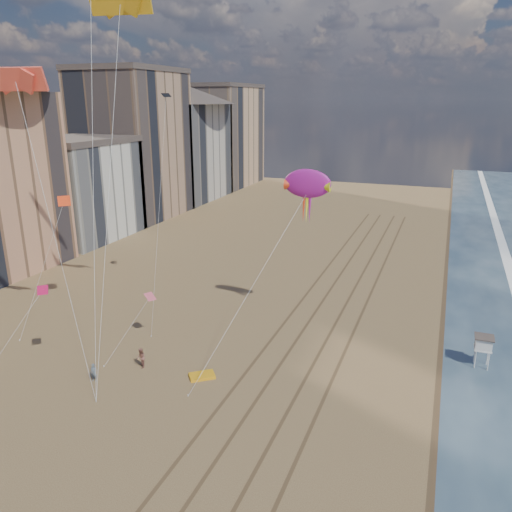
# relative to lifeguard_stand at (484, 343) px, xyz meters

# --- Properties ---
(wet_sand) EXTENTS (260.00, 260.00, 0.00)m
(wet_sand) POSITION_rel_lifeguard_stand_xyz_m (0.82, 9.53, -2.28)
(wet_sand) COLOR #42301E
(wet_sand) RESTS_ON ground
(tracks) EXTENTS (7.68, 120.00, 0.01)m
(tracks) POSITION_rel_lifeguard_stand_xyz_m (-15.63, -0.47, -2.27)
(tracks) COLOR brown
(tracks) RESTS_ON ground
(buildings) EXTENTS (34.72, 131.35, 29.00)m
(buildings) POSITION_rel_lifeguard_stand_xyz_m (-63.91, 35.11, 11.27)
(buildings) COLOR #C6B284
(buildings) RESTS_ON ground
(lifeguard_stand) EXTENTS (1.64, 1.64, 2.96)m
(lifeguard_stand) POSITION_rel_lifeguard_stand_xyz_m (0.00, 0.00, 0.00)
(lifeguard_stand) COLOR silver
(lifeguard_stand) RESTS_ON ground
(grounded_kite) EXTENTS (2.55, 2.42, 0.25)m
(grounded_kite) POSITION_rel_lifeguard_stand_xyz_m (-22.65, -10.74, -2.16)
(grounded_kite) COLOR orange
(grounded_kite) RESTS_ON ground
(show_kite) EXTENTS (4.92, 8.32, 21.77)m
(show_kite) POSITION_rel_lifeguard_stand_xyz_m (-17.16, 1.79, 12.98)
(show_kite) COLOR #A11887
(show_kite) RESTS_ON ground
(kite_flyer_a) EXTENTS (0.65, 0.49, 1.62)m
(kite_flyer_a) POSITION_rel_lifeguard_stand_xyz_m (-30.96, -14.62, -1.47)
(kite_flyer_a) COLOR slate
(kite_flyer_a) RESTS_ON ground
(kite_flyer_b) EXTENTS (1.13, 1.16, 1.88)m
(kite_flyer_b) POSITION_rel_lifeguard_stand_xyz_m (-28.47, -11.25, -1.34)
(kite_flyer_b) COLOR #8F5748
(kite_flyer_b) RESTS_ON ground
(small_kites) EXTENTS (12.40, 17.31, 19.18)m
(small_kites) POSITION_rel_lifeguard_stand_xyz_m (-35.99, -5.96, 10.01)
(small_kites) COLOR black
(small_kites) RESTS_ON ground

